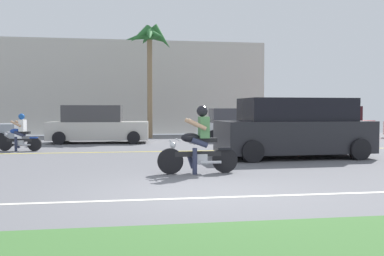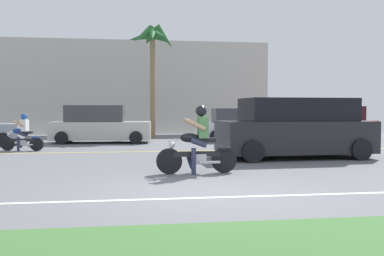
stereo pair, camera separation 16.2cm
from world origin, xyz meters
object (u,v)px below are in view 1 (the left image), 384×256
object	(u,v)px
suv_nearby	(294,129)
parked_car_3	(329,124)
motorcyclist_distant	(20,135)
parked_car_1	(97,125)
motorcyclist	(199,145)
palm_tree_0	(150,42)
parked_car_2	(237,126)

from	to	relation	value
suv_nearby	parked_car_3	size ratio (longest dim) A/B	1.11
suv_nearby	motorcyclist_distant	xyz separation A→B (m)	(-8.95, 3.53, -0.33)
parked_car_1	motorcyclist	bearing A→B (deg)	-73.45
motorcyclist	parked_car_3	bearing A→B (deg)	51.55
parked_car_3	palm_tree_0	bearing A→B (deg)	168.73
parked_car_3	parked_car_2	bearing A→B (deg)	-171.18
motorcyclist	parked_car_3	world-z (taller)	parked_car_3
parked_car_3	palm_tree_0	world-z (taller)	palm_tree_0
parked_car_1	palm_tree_0	distance (m)	5.70
parked_car_1	parked_car_3	bearing A→B (deg)	5.43
motorcyclist	palm_tree_0	distance (m)	13.46
parked_car_3	parked_car_1	bearing A→B (deg)	-174.57
parked_car_1	parked_car_2	bearing A→B (deg)	2.74
motorcyclist_distant	suv_nearby	bearing A→B (deg)	-21.53
suv_nearby	parked_car_2	xyz separation A→B (m)	(0.08, 7.29, -0.18)
parked_car_2	parked_car_3	distance (m)	5.16
suv_nearby	palm_tree_0	size ratio (longest dim) A/B	0.82
suv_nearby	parked_car_1	size ratio (longest dim) A/B	1.09
suv_nearby	motorcyclist_distant	bearing A→B (deg)	158.47
palm_tree_0	motorcyclist_distant	distance (m)	9.23
motorcyclist	parked_car_2	bearing A→B (deg)	70.51
parked_car_3	palm_tree_0	distance (m)	10.16
parked_car_1	motorcyclist_distant	size ratio (longest dim) A/B	2.82
parked_car_3	motorcyclist_distant	distance (m)	14.84
motorcyclist	palm_tree_0	world-z (taller)	palm_tree_0
parked_car_1	parked_car_3	xyz separation A→B (m)	(11.61, 1.10, -0.01)
motorcyclist	motorcyclist_distant	world-z (taller)	motorcyclist
motorcyclist	suv_nearby	xyz separation A→B (m)	(3.51, 2.86, 0.23)
suv_nearby	palm_tree_0	distance (m)	11.38
parked_car_1	suv_nearby	bearing A→B (deg)	-47.32
palm_tree_0	parked_car_2	bearing A→B (deg)	-33.16
parked_car_2	motorcyclist_distant	distance (m)	9.78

